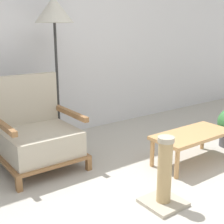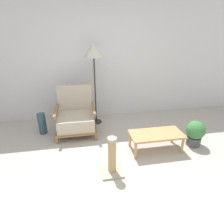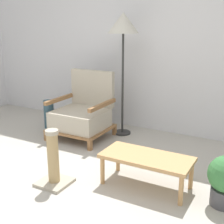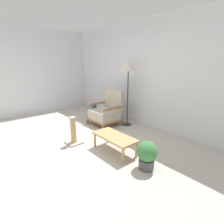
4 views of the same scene
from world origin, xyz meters
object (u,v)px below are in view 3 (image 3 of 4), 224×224
Objects in this scene: armchair at (83,114)px; vase at (49,114)px; floor_lamp at (123,28)px; coffee_table at (147,160)px; scratching_post at (53,163)px.

vase is at bearing 173.96° from armchair.
vase is (-1.11, -0.32, -1.29)m from floor_lamp.
armchair is 1.59m from coffee_table.
floor_lamp is at bearing 15.91° from vase.
coffee_table is 2.04× the size of vase.
floor_lamp reaches higher than scratching_post.
coffee_table is 0.93m from scratching_post.
armchair is 1.03× the size of coffee_table.
floor_lamp is 1.92× the size of coffee_table.
vase is (-0.68, 0.07, -0.12)m from armchair.
scratching_post is (0.08, -1.66, -1.28)m from floor_lamp.
armchair is 1.37m from scratching_post.
vase is at bearing -164.09° from floor_lamp.
floor_lamp is 1.97m from coffee_table.
scratching_post reaches higher than coffee_table.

